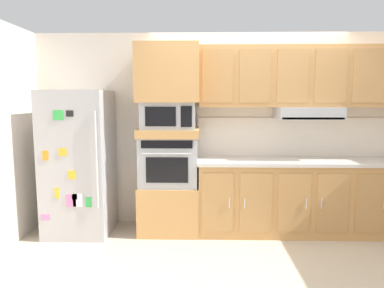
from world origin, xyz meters
The scene contains 12 objects.
ground_plane centered at (0.00, 0.00, 0.00)m, with size 9.60×9.60×0.00m, color beige.
back_kitchen_wall centered at (0.00, 1.11, 1.25)m, with size 6.20×0.12×2.50m, color silver.
refrigerator centered at (-2.10, 0.68, 0.88)m, with size 0.76×0.73×1.76m.
oven_base_cabinet centered at (-0.99, 0.75, 0.30)m, with size 0.74×0.62×0.60m, color tan.
built_in_oven centered at (-0.99, 0.75, 0.90)m, with size 0.70×0.62×0.60m.
appliance_mid_shelf centered at (-0.99, 0.75, 1.25)m, with size 0.74×0.62×0.10m, color tan.
microwave centered at (-0.99, 0.75, 1.46)m, with size 0.64×0.54×0.32m.
appliance_upper_cabinet centered at (-0.99, 0.75, 1.96)m, with size 0.74×0.62×0.68m, color tan.
lower_cabinet_run centered at (0.93, 0.75, 0.44)m, with size 3.11×0.63×0.88m.
countertop_slab centered at (0.93, 0.75, 0.90)m, with size 3.15×0.64×0.04m, color beige.
backsplash_panel centered at (0.93, 1.04, 1.17)m, with size 3.15×0.02×0.50m, color white.
upper_cabinet_with_hood centered at (0.92, 0.87, 1.90)m, with size 3.11×0.48×0.88m.
Camera 1 is at (-0.60, -3.48, 1.65)m, focal length 32.39 mm.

